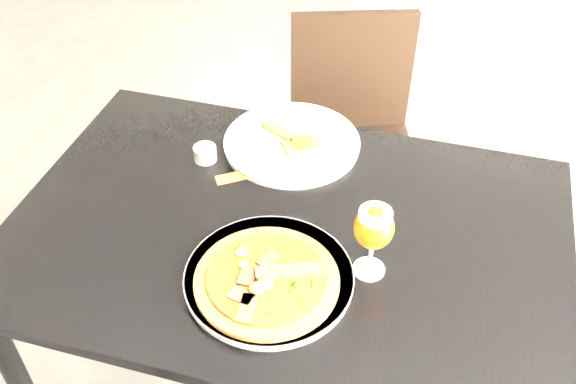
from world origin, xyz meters
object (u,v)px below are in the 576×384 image
(chair_far, at_px, (352,143))
(pizza, at_px, (267,279))
(dining_table, at_px, (287,255))
(beer_glass, at_px, (374,228))

(chair_far, distance_m, pizza, 0.91)
(chair_far, bearing_deg, dining_table, -110.84)
(pizza, bearing_deg, chair_far, 89.36)
(dining_table, xyz_separation_m, pizza, (0.01, -0.17, 0.12))
(dining_table, height_order, chair_far, chair_far)
(pizza, distance_m, beer_glass, 0.23)
(pizza, xyz_separation_m, beer_glass, (0.18, 0.10, 0.09))
(pizza, bearing_deg, dining_table, 93.73)
(dining_table, bearing_deg, pizza, -86.42)
(dining_table, distance_m, beer_glass, 0.29)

